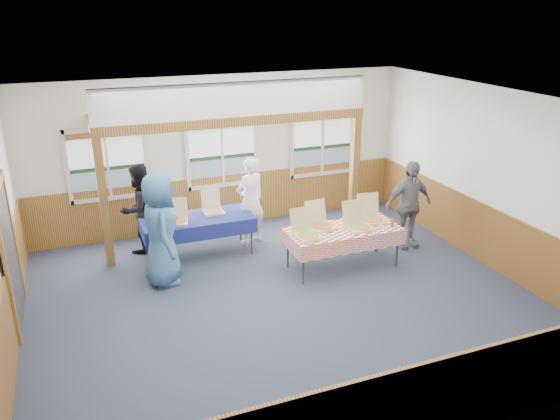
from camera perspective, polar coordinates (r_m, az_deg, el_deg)
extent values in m
plane|color=#272D40|center=(9.02, 0.31, -9.28)|extent=(8.00, 8.00, 0.00)
plane|color=white|center=(7.92, 0.36, 11.19)|extent=(8.00, 8.00, 0.00)
plane|color=silver|center=(11.51, -6.12, 5.98)|extent=(8.00, 0.00, 8.00)
plane|color=silver|center=(5.56, 13.99, -11.60)|extent=(8.00, 0.00, 8.00)
plane|color=silver|center=(10.42, 21.29, 3.06)|extent=(0.00, 8.00, 8.00)
cube|color=brown|center=(11.80, -5.89, 1.02)|extent=(7.98, 0.05, 1.10)
cube|color=brown|center=(6.19, 12.96, -19.74)|extent=(7.98, 0.05, 1.10)
cube|color=brown|center=(8.35, -26.41, -10.02)|extent=(0.05, 6.98, 1.10)
cube|color=brown|center=(10.74, 20.47, -2.29)|extent=(0.05, 6.98, 1.10)
cube|color=#2F2F2F|center=(8.93, -26.46, -4.40)|extent=(0.06, 1.30, 2.10)
cube|color=silver|center=(11.31, -17.20, 1.21)|extent=(1.52, 0.05, 0.08)
cube|color=silver|center=(10.94, -17.96, 8.03)|extent=(1.52, 0.05, 0.08)
cube|color=silver|center=(11.09, -21.37, 4.08)|extent=(0.08, 0.05, 1.46)
cube|color=silver|center=(11.17, -13.79, 5.03)|extent=(0.08, 0.05, 1.46)
cube|color=silver|center=(11.10, -17.57, 4.57)|extent=(0.05, 0.05, 1.30)
cube|color=slate|center=(11.25, -17.38, 2.71)|extent=(1.40, 0.02, 0.52)
cube|color=#1A341B|center=(11.17, -17.54, 4.17)|extent=(1.40, 0.02, 0.08)
cube|color=silver|center=(11.07, -17.76, 6.10)|extent=(1.40, 0.02, 0.70)
cube|color=brown|center=(10.94, -17.90, 7.50)|extent=(1.40, 0.07, 0.10)
cube|color=silver|center=(11.65, -5.91, 2.63)|extent=(1.52, 0.05, 0.08)
cube|color=silver|center=(11.30, -6.17, 9.29)|extent=(1.52, 0.05, 0.08)
cube|color=silver|center=(11.29, -9.67, 5.51)|extent=(0.08, 0.05, 1.46)
cube|color=silver|center=(11.66, -2.52, 6.28)|extent=(0.08, 0.05, 1.46)
cube|color=silver|center=(11.46, -6.04, 5.91)|extent=(0.05, 0.05, 1.30)
cube|color=slate|center=(11.60, -6.02, 4.10)|extent=(1.40, 0.02, 0.52)
cube|color=#1A341B|center=(11.52, -6.07, 5.52)|extent=(1.40, 0.02, 0.08)
cube|color=silver|center=(11.42, -6.15, 7.41)|extent=(1.40, 0.02, 0.70)
cube|color=brown|center=(11.30, -6.12, 8.78)|extent=(1.40, 0.07, 0.10)
cube|color=silver|center=(12.42, 4.37, 3.84)|extent=(1.52, 0.05, 0.08)
cube|color=silver|center=(12.09, 4.55, 10.10)|extent=(1.52, 0.05, 0.08)
cube|color=silver|center=(11.94, 1.23, 6.64)|extent=(0.08, 0.05, 1.46)
cube|color=silver|center=(12.57, 7.53, 7.18)|extent=(0.08, 0.05, 1.46)
cube|color=silver|center=(12.24, 4.46, 6.93)|extent=(0.05, 0.05, 1.30)
cube|color=slate|center=(12.37, 4.33, 5.22)|extent=(1.40, 0.02, 0.52)
cube|color=#1A341B|center=(12.29, 4.37, 6.56)|extent=(1.40, 0.02, 0.08)
cube|color=silver|center=(12.20, 4.42, 8.33)|extent=(1.40, 0.02, 0.70)
cube|color=brown|center=(12.09, 4.58, 9.62)|extent=(1.40, 0.07, 0.10)
cube|color=#553413|center=(10.13, -17.92, 0.60)|extent=(0.15, 0.15, 2.40)
cube|color=#553413|center=(11.46, 7.77, 3.76)|extent=(0.15, 0.15, 2.40)
cube|color=#553413|center=(10.19, -4.48, 9.23)|extent=(5.15, 0.18, 0.18)
cylinder|color=#2F2F2F|center=(10.04, -13.34, -4.26)|extent=(0.04, 0.04, 0.73)
cylinder|color=#2F2F2F|center=(10.69, -13.93, -2.72)|extent=(0.04, 0.04, 0.73)
cylinder|color=#2F2F2F|center=(10.41, -2.99, -2.77)|extent=(0.04, 0.04, 0.73)
cylinder|color=#2F2F2F|center=(11.04, -4.17, -1.37)|extent=(0.04, 0.04, 0.73)
cube|color=#2F2F2F|center=(10.36, -8.64, -0.88)|extent=(2.07, 0.99, 0.03)
cube|color=navy|center=(10.36, -8.64, -0.78)|extent=(2.14, 1.05, 0.01)
cube|color=navy|center=(10.00, -8.01, -2.44)|extent=(2.07, 0.16, 0.28)
cube|color=navy|center=(10.82, -9.15, -0.67)|extent=(2.07, 0.16, 0.28)
cylinder|color=#2F2F2F|center=(9.30, 2.46, -5.78)|extent=(0.04, 0.04, 0.73)
cylinder|color=#2F2F2F|center=(9.88, 0.83, -4.08)|extent=(0.04, 0.04, 0.73)
cylinder|color=#2F2F2F|center=(10.12, 12.16, -3.95)|extent=(0.04, 0.04, 0.73)
cylinder|color=#2F2F2F|center=(10.66, 10.13, -2.50)|extent=(0.04, 0.04, 0.73)
cube|color=#2F2F2F|center=(9.80, 6.65, -2.07)|extent=(2.04, 0.98, 0.03)
cube|color=red|center=(9.79, 6.66, -1.97)|extent=(2.10, 1.05, 0.01)
cube|color=red|center=(9.50, 7.85, -3.73)|extent=(2.03, 0.18, 0.28)
cube|color=red|center=(10.21, 5.48, -1.82)|extent=(2.03, 0.18, 0.28)
cube|color=beige|center=(10.14, -10.66, -1.24)|extent=(0.44, 0.44, 0.04)
cylinder|color=gold|center=(10.13, -10.67, -1.09)|extent=(0.39, 0.39, 0.01)
cube|color=beige|center=(10.28, -10.70, 0.27)|extent=(0.38, 0.17, 0.36)
cube|color=beige|center=(10.53, -6.95, -0.18)|extent=(0.38, 0.38, 0.04)
cylinder|color=#E4B56A|center=(10.52, -6.95, -0.04)|extent=(0.33, 0.33, 0.01)
cube|color=beige|center=(10.66, -7.26, 1.23)|extent=(0.37, 0.10, 0.36)
cube|color=beige|center=(9.36, 2.98, -2.78)|extent=(0.46, 0.46, 0.05)
cylinder|color=gold|center=(9.35, 2.99, -2.61)|extent=(0.41, 0.41, 0.01)
cube|color=beige|center=(9.48, 2.24, -0.95)|extent=(0.43, 0.14, 0.42)
cube|color=beige|center=(9.76, 4.43, -1.80)|extent=(0.45, 0.45, 0.05)
cylinder|color=gold|center=(9.75, 4.44, -1.64)|extent=(0.39, 0.39, 0.01)
cube|color=beige|center=(9.87, 3.72, -0.11)|extent=(0.42, 0.14, 0.40)
cube|color=beige|center=(9.80, 8.28, -1.86)|extent=(0.42, 0.42, 0.05)
cylinder|color=gold|center=(9.79, 8.29, -1.70)|extent=(0.37, 0.37, 0.01)
cube|color=beige|center=(9.92, 7.64, -0.12)|extent=(0.42, 0.10, 0.41)
cube|color=beige|center=(10.17, 9.65, -1.09)|extent=(0.47, 0.47, 0.05)
cylinder|color=#E4B56A|center=(10.15, 9.66, -0.93)|extent=(0.41, 0.41, 0.01)
cube|color=beige|center=(10.30, 9.17, 0.61)|extent=(0.43, 0.15, 0.42)
cylinder|color=black|center=(10.23, -12.74, -1.23)|extent=(0.39, 0.39, 0.03)
cylinder|color=white|center=(10.22, -12.75, -1.10)|extent=(0.09, 0.09, 0.04)
sphere|color=#336C29|center=(10.23, -12.16, -1.00)|extent=(0.09, 0.09, 0.09)
sphere|color=beige|center=(10.31, -12.46, -0.86)|extent=(0.09, 0.09, 0.09)
sphere|color=#336C29|center=(10.31, -12.98, -0.89)|extent=(0.09, 0.09, 0.09)
sphere|color=beige|center=(10.25, -13.33, -1.06)|extent=(0.09, 0.09, 0.09)
sphere|color=#336C29|center=(10.16, -13.25, -1.24)|extent=(0.09, 0.09, 0.09)
sphere|color=beige|center=(10.12, -12.79, -1.30)|extent=(0.09, 0.09, 0.09)
sphere|color=#336C29|center=(10.15, -12.30, -1.19)|extent=(0.09, 0.09, 0.09)
cylinder|color=#A66A1B|center=(9.97, 11.67, -1.36)|extent=(0.07, 0.07, 0.15)
imported|color=white|center=(10.71, -3.13, 0.95)|extent=(0.76, 0.63, 1.78)
imported|color=black|center=(10.70, -14.49, 0.13)|extent=(1.06, 1.01, 1.73)
imported|color=teal|center=(9.34, -12.38, -2.02)|extent=(0.65, 0.97, 1.96)
imported|color=slate|center=(10.84, 13.27, 0.55)|extent=(1.04, 0.46, 1.74)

